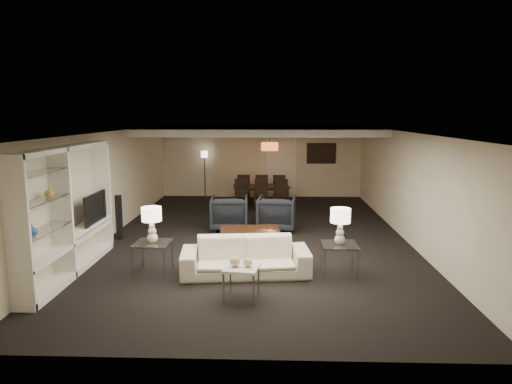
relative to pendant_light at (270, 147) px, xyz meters
The scene contains 35 objects.
floor 4.00m from the pendant_light, 94.90° to the right, with size 11.00×11.00×0.00m, color black.
ceiling 3.56m from the pendant_light, 94.90° to the right, with size 7.00×11.00×0.02m, color silver.
wall_back 2.13m from the pendant_light, 98.53° to the left, with size 7.00×0.02×2.50m, color #C1B59B.
wall_front 9.03m from the pendant_light, 91.91° to the right, with size 7.00×0.02×2.50m, color #C1B59B.
wall_left 5.21m from the pendant_light, 137.35° to the right, with size 0.02×11.00×2.50m, color #C1B59B.
wall_right 4.79m from the pendant_light, 47.56° to the right, with size 0.02×11.00×2.50m, color #C1B59B.
ceiling_soffit 0.57m from the pendant_light, behind, with size 7.00×4.00×0.20m, color silver.
curtains 2.38m from the pendant_light, 122.01° to the left, with size 1.50×0.12×2.40m, color beige.
door 2.19m from the pendant_light, 78.52° to the left, with size 0.90×0.05×2.10m, color silver.
painting 2.69m from the pendant_light, 47.44° to the left, with size 0.95×0.04×0.65m, color #142D38.
media_unit 7.13m from the pendant_light, 120.62° to the right, with size 0.38×3.40×2.35m, color white, non-canonical shape.
pendant_light is the anchor object (origin of this frame).
sofa 6.28m from the pendant_light, 93.82° to the right, with size 2.32×0.91×0.68m, color beige.
coffee_table 4.79m from the pendant_light, 95.18° to the right, with size 1.27×0.74×0.46m, color black, non-canonical shape.
armchair_left 3.29m from the pendant_light, 110.00° to the right, with size 0.92×0.95×0.86m, color black.
armchair_right 3.14m from the pendant_light, 85.95° to the right, with size 0.92×0.95×0.86m, color black.
side_table_left 6.62m from the pendant_light, 109.15° to the right, with size 0.64×0.64×0.59m, color silver, non-canonical shape.
side_table_right 6.41m from the pendant_light, 77.93° to the right, with size 0.64×0.64×0.59m, color silver, non-canonical shape.
table_lamp_left 6.49m from the pendant_light, 109.15° to the right, with size 0.36×0.36×0.66m, color white, non-canonical shape.
table_lamp_right 6.28m from the pendant_light, 77.93° to the right, with size 0.36×0.36×0.66m, color beige, non-canonical shape.
marble_table 7.36m from the pendant_light, 93.23° to the right, with size 0.53×0.53×0.53m, color white, non-canonical shape.
gold_gourd_a 7.30m from the pendant_light, 94.03° to the right, with size 0.17×0.17×0.17m, color #DEAF75.
gold_gourd_b 7.29m from the pendant_light, 92.44° to the right, with size 0.15×0.15×0.15m, color #F2C680.
television 6.37m from the pendant_light, 124.59° to the right, with size 0.14×1.04×0.60m, color black.
vase_blue 8.24m from the pendant_light, 116.11° to the right, with size 0.17×0.17×0.17m, color blue.
vase_amber 7.66m from the pendant_light, 118.16° to the right, with size 0.15×0.15×0.16m, color #B4953C.
floor_speaker 5.32m from the pendant_light, 133.00° to the right, with size 0.11×0.11×1.05m, color black.
dining_table 1.68m from the pendant_light, 123.57° to the left, with size 1.78×0.99×0.63m, color black.
chair_nl 1.71m from the pendant_light, 163.39° to the right, with size 0.43×0.43×0.93m, color black, non-canonical shape.
chair_nm 1.50m from the pendant_light, 135.45° to the right, with size 0.43×0.43×0.93m, color black, non-canonical shape.
chair_nr 1.52m from the pendant_light, 37.14° to the right, with size 0.43×0.43×0.93m, color black, non-canonical shape.
chair_fl 1.99m from the pendant_light, 129.53° to the left, with size 0.43×0.43×0.93m, color black, non-canonical shape.
chair_fm 1.81m from the pendant_light, 104.04° to the left, with size 0.43×0.43×0.93m, color black, non-canonical shape.
chair_fr 1.82m from the pendant_light, 71.99° to the left, with size 0.43×0.43×0.93m, color black, non-canonical shape.
floor_lamp 3.04m from the pendant_light, 143.19° to the left, with size 0.24×0.24×1.64m, color black, non-canonical shape.
Camera 1 is at (0.36, -10.54, 2.91)m, focal length 32.00 mm.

